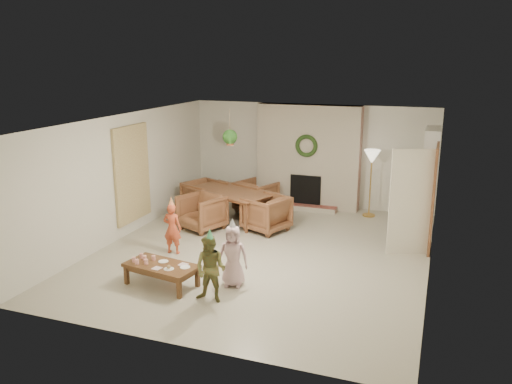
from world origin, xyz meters
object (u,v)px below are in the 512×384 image
at_px(dining_table, 230,205).
at_px(child_plaid, 211,269).
at_px(dining_chair_near, 202,212).
at_px(child_red, 172,229).
at_px(dining_chair_far, 256,196).
at_px(dining_chair_left, 205,197).
at_px(coffee_table_top, 161,266).
at_px(child_pink, 233,256).
at_px(dining_chair_right, 266,213).

bearing_deg(dining_table, child_plaid, -48.97).
bearing_deg(dining_chair_near, child_red, -63.76).
distance_m(dining_table, dining_chair_far, 0.86).
xyz_separation_m(dining_chair_near, dining_chair_left, (-0.47, 1.13, 0.00)).
bearing_deg(dining_chair_left, coffee_table_top, -141.94).
bearing_deg(child_pink, dining_chair_left, 109.72).
relative_size(dining_chair_left, coffee_table_top, 0.71).
distance_m(dining_table, dining_chair_near, 0.86).
relative_size(child_plaid, child_pink, 1.03).
distance_m(dining_chair_left, coffee_table_top, 4.05).
relative_size(dining_chair_left, dining_chair_right, 1.00).
bearing_deg(child_pink, child_plaid, -110.95).
xyz_separation_m(dining_chair_far, child_red, (-0.56, -3.04, 0.10)).
xyz_separation_m(dining_chair_left, child_plaid, (2.07, -4.14, 0.14)).
xyz_separation_m(dining_table, child_plaid, (1.28, -3.81, 0.17)).
bearing_deg(coffee_table_top, dining_chair_far, 98.73).
distance_m(dining_chair_near, child_plaid, 3.41).
distance_m(dining_chair_right, coffee_table_top, 3.24).
bearing_deg(dining_chair_near, dining_table, 90.00).
height_order(dining_chair_near, coffee_table_top, dining_chair_near).
bearing_deg(child_plaid, coffee_table_top, 168.53).
bearing_deg(coffee_table_top, dining_table, 103.89).
bearing_deg(dining_chair_near, coffee_table_top, -54.91).
bearing_deg(child_red, dining_chair_right, -128.62).
distance_m(dining_chair_right, child_red, 2.21).
relative_size(dining_chair_near, dining_chair_far, 1.00).
bearing_deg(dining_table, coffee_table_top, -62.86).
bearing_deg(dining_chair_far, child_red, 101.96).
xyz_separation_m(dining_table, dining_chair_right, (1.00, -0.41, 0.04)).
distance_m(dining_chair_near, child_pink, 2.93).
bearing_deg(child_red, child_pink, 145.31).
bearing_deg(child_red, dining_chair_near, -90.96).
bearing_deg(coffee_table_top, dining_chair_right, 86.66).
bearing_deg(child_red, dining_chair_left, -82.40).
xyz_separation_m(dining_chair_left, dining_chair_right, (1.79, -0.74, 0.00)).
relative_size(dining_chair_near, coffee_table_top, 0.71).
height_order(dining_chair_near, dining_chair_left, same).
relative_size(dining_chair_right, child_red, 0.87).
relative_size(dining_chair_right, child_pink, 0.83).
xyz_separation_m(dining_chair_far, coffee_table_top, (-0.04, -4.37, -0.05)).
distance_m(coffee_table_top, child_pink, 1.17).
relative_size(dining_chair_far, dining_chair_right, 1.00).
xyz_separation_m(dining_table, dining_chair_far, (0.33, 0.80, 0.04)).
xyz_separation_m(dining_chair_near, dining_chair_right, (1.33, 0.38, 0.00)).
bearing_deg(child_pink, child_red, 137.94).
xyz_separation_m(dining_table, dining_chair_left, (-0.80, 0.33, 0.04)).
bearing_deg(dining_chair_far, dining_table, 90.00).
xyz_separation_m(dining_chair_left, coffee_table_top, (1.09, -3.90, -0.05)).
relative_size(dining_chair_far, coffee_table_top, 0.71).
distance_m(dining_chair_far, child_red, 3.10).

